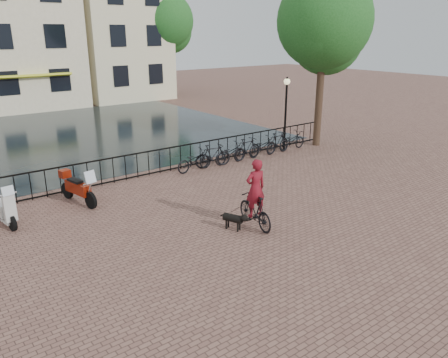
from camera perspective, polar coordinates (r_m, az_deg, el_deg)
ground at (r=11.90m, az=8.89°, el=-9.21°), size 100.00×100.00×0.00m
canal_water at (r=26.24m, az=-19.34°, el=5.52°), size 20.00×20.00×0.00m
railing at (r=17.74m, az=-9.82°, el=2.01°), size 20.00×0.05×1.02m
canal_house_mid at (r=38.06m, az=-26.04°, el=17.52°), size 8.00×9.50×11.80m
canal_house_right at (r=40.56m, az=-14.51°, el=19.78°), size 7.00×9.00×13.30m
tree_near_right at (r=22.26m, az=13.00°, el=19.44°), size 4.48×4.48×8.24m
tree_far_right at (r=39.45m, az=-7.68°, el=19.78°), size 4.76×4.76×8.76m
lamp_post at (r=21.22m, az=8.11°, el=10.02°), size 0.30×0.30×3.45m
cyclist at (r=12.78m, az=4.11°, el=-2.43°), size 0.83×1.84×2.44m
dog at (r=12.81m, az=1.19°, el=-5.44°), size 0.59×0.89×0.57m
motorcycle at (r=15.38m, az=-18.58°, el=-0.69°), size 0.82×1.93×1.34m
scooter at (r=14.53m, az=-27.06°, el=-2.77°), size 0.68×1.58×1.42m
parked_bike_0 at (r=18.13m, az=-3.89°, el=2.43°), size 1.76×0.72×0.90m
parked_bike_1 at (r=18.63m, az=-1.45°, el=3.07°), size 1.72×0.72×1.00m
parked_bike_2 at (r=19.19m, az=0.85°, el=3.39°), size 1.74×0.68×0.90m
parked_bike_3 at (r=19.76m, az=3.03°, el=3.97°), size 1.70×0.64×1.00m
parked_bike_4 at (r=20.38m, az=5.07°, el=4.24°), size 1.74×0.67×0.90m
parked_bike_5 at (r=21.00m, az=7.01°, el=4.74°), size 1.72×0.71×1.00m
parked_bike_6 at (r=21.67m, az=8.82°, el=4.97°), size 1.74×0.67×0.90m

